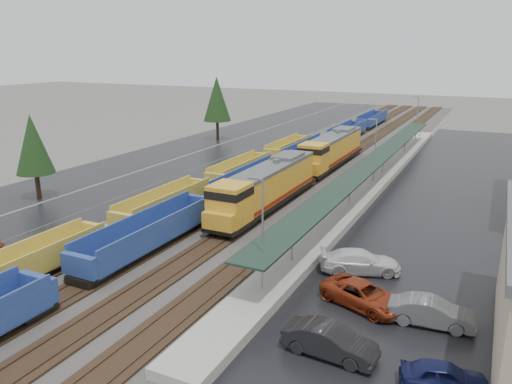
{
  "coord_description": "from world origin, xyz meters",
  "views": [
    {
      "loc": [
        21.86,
        -6.21,
        15.41
      ],
      "look_at": [
        1.27,
        35.93,
        2.0
      ],
      "focal_mm": 35.0,
      "sensor_mm": 36.0,
      "label": 1
    }
  ],
  "objects_px": {
    "locomotive_lead": "(265,187)",
    "parked_car_east_a": "(330,341)",
    "well_string_yellow": "(108,230)",
    "parked_car_east_b": "(363,295)",
    "parked_car_east_d": "(444,377)",
    "locomotive_trail": "(331,150)",
    "well_string_blue": "(254,181)",
    "parked_car_east_e": "(431,312)",
    "parked_car_east_c": "(360,262)"
  },
  "relations": [
    {
      "from": "well_string_yellow",
      "to": "well_string_blue",
      "type": "distance_m",
      "value": 19.46
    },
    {
      "from": "locomotive_lead",
      "to": "parked_car_east_a",
      "type": "bearing_deg",
      "value": -57.01
    },
    {
      "from": "well_string_blue",
      "to": "parked_car_east_b",
      "type": "relative_size",
      "value": 23.18
    },
    {
      "from": "well_string_yellow",
      "to": "well_string_blue",
      "type": "xyz_separation_m",
      "value": [
        4.0,
        19.04,
        0.11
      ]
    },
    {
      "from": "well_string_blue",
      "to": "parked_car_east_d",
      "type": "distance_m",
      "value": 35.04
    },
    {
      "from": "locomotive_trail",
      "to": "parked_car_east_b",
      "type": "bearing_deg",
      "value": -69.12
    },
    {
      "from": "locomotive_lead",
      "to": "well_string_blue",
      "type": "height_order",
      "value": "locomotive_lead"
    },
    {
      "from": "parked_car_east_b",
      "to": "parked_car_east_c",
      "type": "xyz_separation_m",
      "value": [
        -1.45,
        4.78,
        0.06
      ]
    },
    {
      "from": "locomotive_trail",
      "to": "well_string_yellow",
      "type": "xyz_separation_m",
      "value": [
        -8.0,
        -34.34,
        -1.31
      ]
    },
    {
      "from": "parked_car_east_a",
      "to": "parked_car_east_b",
      "type": "xyz_separation_m",
      "value": [
        0.27,
        5.91,
        -0.06
      ]
    },
    {
      "from": "well_string_yellow",
      "to": "well_string_blue",
      "type": "height_order",
      "value": "well_string_blue"
    },
    {
      "from": "parked_car_east_a",
      "to": "locomotive_trail",
      "type": "bearing_deg",
      "value": 21.59
    },
    {
      "from": "locomotive_lead",
      "to": "well_string_yellow",
      "type": "height_order",
      "value": "locomotive_lead"
    },
    {
      "from": "parked_car_east_b",
      "to": "parked_car_east_e",
      "type": "height_order",
      "value": "parked_car_east_e"
    },
    {
      "from": "parked_car_east_b",
      "to": "well_string_yellow",
      "type": "bearing_deg",
      "value": 107.42
    },
    {
      "from": "well_string_blue",
      "to": "parked_car_east_a",
      "type": "xyz_separation_m",
      "value": [
        17.31,
        -26.22,
        -0.42
      ]
    },
    {
      "from": "parked_car_east_b",
      "to": "parked_car_east_a",
      "type": "bearing_deg",
      "value": -161.83
    },
    {
      "from": "parked_car_east_c",
      "to": "parked_car_east_e",
      "type": "bearing_deg",
      "value": -155.51
    },
    {
      "from": "parked_car_east_b",
      "to": "parked_car_east_e",
      "type": "xyz_separation_m",
      "value": [
        4.08,
        -0.44,
        0.04
      ]
    },
    {
      "from": "parked_car_east_d",
      "to": "parked_car_east_e",
      "type": "height_order",
      "value": "parked_car_east_e"
    },
    {
      "from": "parked_car_east_c",
      "to": "parked_car_east_e",
      "type": "height_order",
      "value": "parked_car_east_c"
    },
    {
      "from": "parked_car_east_c",
      "to": "locomotive_trail",
      "type": "bearing_deg",
      "value": -0.67
    },
    {
      "from": "locomotive_trail",
      "to": "parked_car_east_e",
      "type": "xyz_separation_m",
      "value": [
        17.66,
        -36.05,
        -1.63
      ]
    },
    {
      "from": "locomotive_lead",
      "to": "well_string_yellow",
      "type": "xyz_separation_m",
      "value": [
        -8.0,
        -13.34,
        -1.31
      ]
    },
    {
      "from": "parked_car_east_b",
      "to": "parked_car_east_d",
      "type": "distance_m",
      "value": 8.17
    },
    {
      "from": "locomotive_trail",
      "to": "well_string_yellow",
      "type": "height_order",
      "value": "locomotive_trail"
    },
    {
      "from": "locomotive_lead",
      "to": "locomotive_trail",
      "type": "distance_m",
      "value": 21.0
    },
    {
      "from": "locomotive_lead",
      "to": "parked_car_east_e",
      "type": "bearing_deg",
      "value": -40.43
    },
    {
      "from": "locomotive_trail",
      "to": "parked_car_east_a",
      "type": "distance_m",
      "value": 43.63
    },
    {
      "from": "locomotive_trail",
      "to": "well_string_blue",
      "type": "xyz_separation_m",
      "value": [
        -4.0,
        -15.29,
        -1.2
      ]
    },
    {
      "from": "well_string_blue",
      "to": "parked_car_east_d",
      "type": "height_order",
      "value": "well_string_blue"
    },
    {
      "from": "locomotive_trail",
      "to": "parked_car_east_d",
      "type": "height_order",
      "value": "locomotive_trail"
    },
    {
      "from": "parked_car_east_d",
      "to": "parked_car_east_e",
      "type": "distance_m",
      "value": 5.86
    },
    {
      "from": "locomotive_trail",
      "to": "parked_car_east_d",
      "type": "relative_size",
      "value": 5.04
    },
    {
      "from": "locomotive_lead",
      "to": "locomotive_trail",
      "type": "xyz_separation_m",
      "value": [
        0.0,
        21.0,
        0.0
      ]
    },
    {
      "from": "locomotive_lead",
      "to": "parked_car_east_b",
      "type": "height_order",
      "value": "locomotive_lead"
    },
    {
      "from": "parked_car_east_b",
      "to": "parked_car_east_d",
      "type": "bearing_deg",
      "value": -118.03
    },
    {
      "from": "locomotive_trail",
      "to": "well_string_blue",
      "type": "bearing_deg",
      "value": -104.66
    },
    {
      "from": "locomotive_trail",
      "to": "locomotive_lead",
      "type": "bearing_deg",
      "value": -90.0
    },
    {
      "from": "locomotive_trail",
      "to": "well_string_blue",
      "type": "distance_m",
      "value": 15.85
    },
    {
      "from": "well_string_yellow",
      "to": "parked_car_east_e",
      "type": "bearing_deg",
      "value": -3.81
    },
    {
      "from": "parked_car_east_b",
      "to": "parked_car_east_e",
      "type": "relative_size",
      "value": 1.13
    },
    {
      "from": "well_string_yellow",
      "to": "parked_car_east_c",
      "type": "relative_size",
      "value": 16.17
    },
    {
      "from": "parked_car_east_b",
      "to": "parked_car_east_e",
      "type": "bearing_deg",
      "value": -75.41
    },
    {
      "from": "locomotive_lead",
      "to": "parked_car_east_b",
      "type": "xyz_separation_m",
      "value": [
        13.58,
        -14.6,
        -1.67
      ]
    },
    {
      "from": "parked_car_east_c",
      "to": "parked_car_east_a",
      "type": "bearing_deg",
      "value": 164.16
    },
    {
      "from": "well_string_blue",
      "to": "parked_car_east_e",
      "type": "height_order",
      "value": "well_string_blue"
    },
    {
      "from": "well_string_yellow",
      "to": "parked_car_east_d",
      "type": "distance_m",
      "value": 27.97
    },
    {
      "from": "parked_car_east_a",
      "to": "parked_car_east_d",
      "type": "xyz_separation_m",
      "value": [
        5.65,
        -0.24,
        -0.14
      ]
    },
    {
      "from": "locomotive_lead",
      "to": "parked_car_east_d",
      "type": "bearing_deg",
      "value": -47.58
    }
  ]
}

